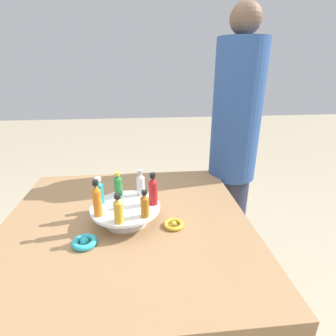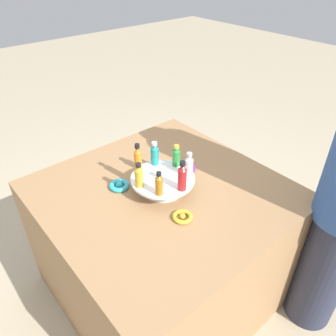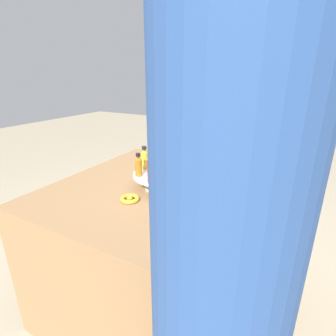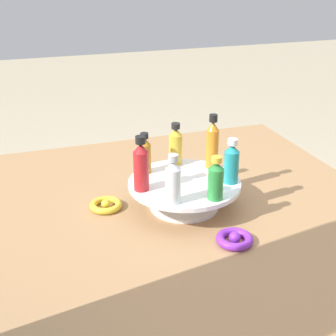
{
  "view_description": "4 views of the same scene",
  "coord_description": "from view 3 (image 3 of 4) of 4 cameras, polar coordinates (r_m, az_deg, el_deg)",
  "views": [
    {
      "loc": [
        0.98,
        0.08,
        1.35
      ],
      "look_at": [
        -0.15,
        0.2,
        0.9
      ],
      "focal_mm": 28.0,
      "sensor_mm": 36.0,
      "label": 1
    },
    {
      "loc": [
        0.75,
        0.93,
        1.67
      ],
      "look_at": [
        -0.02,
        0.02,
        0.85
      ],
      "focal_mm": 35.0,
      "sensor_mm": 36.0,
      "label": 2
    },
    {
      "loc": [
        -0.6,
        1.04,
        1.26
      ],
      "look_at": [
        -0.1,
        0.12,
        0.88
      ],
      "focal_mm": 28.0,
      "sensor_mm": 36.0,
      "label": 3
    },
    {
      "loc": [
        -1.02,
        0.39,
        1.32
      ],
      "look_at": [
        -0.05,
        0.06,
        0.86
      ],
      "focal_mm": 50.0,
      "sensor_mm": 36.0,
      "label": 4
    }
  ],
  "objects": [
    {
      "name": "ribbon_bow_purple",
      "position": [
        1.28,
        7.85,
        -4.72
      ],
      "size": [
        0.09,
        0.09,
        0.03
      ],
      "color": "purple",
      "rests_on": "party_table"
    },
    {
      "name": "party_table",
      "position": [
        1.5,
        -1.03,
        -16.8
      ],
      "size": [
        1.06,
        1.06,
        0.72
      ],
      "color": "#9E754C",
      "rests_on": "ground_plane"
    },
    {
      "name": "bottle_teal",
      "position": [
        1.35,
        2.76,
        2.15
      ],
      "size": [
        0.04,
        0.04,
        0.12
      ],
      "color": "teal",
      "rests_on": "display_stand"
    },
    {
      "name": "display_stand",
      "position": [
        1.3,
        -1.14,
        -2.25
      ],
      "size": [
        0.29,
        0.29,
        0.07
      ],
      "color": "white",
      "rests_on": "party_table"
    },
    {
      "name": "ribbon_bow_teal",
      "position": [
        1.5,
        -3.04,
        -0.68
      ],
      "size": [
        0.09,
        0.09,
        0.03
      ],
      "color": "#2DB7CC",
      "rests_on": "party_table"
    },
    {
      "name": "bottle_green",
      "position": [
        1.25,
        4.14,
        0.57
      ],
      "size": [
        0.04,
        0.04,
        0.11
      ],
      "color": "#288438",
      "rests_on": "display_stand"
    },
    {
      "name": "bottle_clear",
      "position": [
        1.17,
        1.4,
        -0.48
      ],
      "size": [
        0.04,
        0.04,
        0.12
      ],
      "color": "silver",
      "rests_on": "display_stand"
    },
    {
      "name": "person_figure",
      "position": [
        0.6,
        11.31,
        -25.32
      ],
      "size": [
        0.28,
        0.28,
        1.65
      ],
      "rotation": [
        0.0,
        0.0,
        -0.9
      ],
      "color": "#282D42",
      "rests_on": "ground_plane"
    },
    {
      "name": "bottle_amber",
      "position": [
        1.25,
        -6.44,
        0.53
      ],
      "size": [
        0.03,
        0.03,
        0.11
      ],
      "color": "#AD6B19",
      "rests_on": "display_stand"
    },
    {
      "name": "bottle_orange",
      "position": [
        1.38,
        -1.21,
        3.28
      ],
      "size": [
        0.03,
        0.03,
        0.15
      ],
      "color": "orange",
      "rests_on": "display_stand"
    },
    {
      "name": "ribbon_bow_gold",
      "position": [
        1.2,
        -8.31,
        -6.63
      ],
      "size": [
        0.09,
        0.09,
        0.03
      ],
      "color": "gold",
      "rests_on": "party_table"
    },
    {
      "name": "ground_plane",
      "position": [
        1.74,
        -0.95,
        -26.31
      ],
      "size": [
        12.0,
        12.0,
        0.0
      ],
      "primitive_type": "plane",
      "color": "tan"
    },
    {
      "name": "bottle_gold",
      "position": [
        1.35,
        -5.14,
        2.07
      ],
      "size": [
        0.04,
        0.04,
        0.12
      ],
      "color": "gold",
      "rests_on": "display_stand"
    },
    {
      "name": "bottle_red",
      "position": [
        1.17,
        -3.64,
        -0.12
      ],
      "size": [
        0.04,
        0.04,
        0.14
      ],
      "color": "#B21E23",
      "rests_on": "display_stand"
    }
  ]
}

